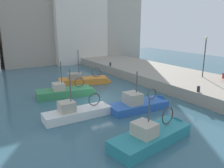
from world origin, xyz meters
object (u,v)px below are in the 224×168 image
(fishing_boat_green, at_px, (69,95))
(fishing_boat_orange, at_px, (86,83))
(fishing_boat_blue, at_px, (142,107))
(mooring_bollard_south, at_px, (198,89))
(mooring_bollard_mid, at_px, (110,64))
(fishing_boat_teal, at_px, (155,139))
(quay_streetlamp, at_px, (205,50))
(fishing_boat_white, at_px, (81,115))

(fishing_boat_green, height_order, fishing_boat_orange, fishing_boat_orange)
(fishing_boat_blue, distance_m, fishing_boat_orange, 10.64)
(fishing_boat_green, xyz_separation_m, mooring_bollard_south, (9.47, -8.78, 1.38))
(fishing_boat_blue, bearing_deg, mooring_bollard_mid, 69.78)
(fishing_boat_green, xyz_separation_m, mooring_bollard_mid, (9.47, 7.22, 1.38))
(fishing_boat_green, relative_size, fishing_boat_teal, 0.98)
(fishing_boat_orange, relative_size, mooring_bollard_mid, 12.88)
(mooring_bollard_mid, xyz_separation_m, quay_streetlamp, (5.65, -12.16, 2.98))
(fishing_boat_blue, distance_m, fishing_boat_white, 5.45)
(fishing_boat_white, xyz_separation_m, quay_streetlamp, (16.23, 0.94, 4.34))
(fishing_boat_orange, height_order, mooring_bollard_mid, fishing_boat_orange)
(fishing_boat_green, bearing_deg, fishing_boat_white, -100.63)
(fishing_boat_green, bearing_deg, fishing_boat_blue, -58.86)
(fishing_boat_blue, bearing_deg, quay_streetlamp, 10.76)
(fishing_boat_orange, height_order, mooring_bollard_south, fishing_boat_orange)
(fishing_boat_orange, bearing_deg, fishing_boat_white, -116.69)
(mooring_bollard_south, bearing_deg, fishing_boat_orange, 115.08)
(fishing_boat_blue, relative_size, fishing_boat_white, 1.00)
(fishing_boat_green, relative_size, fishing_boat_orange, 0.94)
(mooring_bollard_mid, bearing_deg, fishing_boat_teal, -113.01)
(mooring_bollard_south, xyz_separation_m, mooring_bollard_mid, (0.00, 16.00, 0.00))
(fishing_boat_teal, distance_m, fishing_boat_orange, 15.77)
(fishing_boat_blue, bearing_deg, fishing_boat_orange, 93.03)
(fishing_boat_white, relative_size, mooring_bollard_south, 11.34)
(mooring_bollard_south, relative_size, mooring_bollard_mid, 1.00)
(fishing_boat_orange, xyz_separation_m, quay_streetlamp, (11.45, -8.56, 4.34))
(fishing_boat_white, bearing_deg, mooring_bollard_south, -15.35)
(fishing_boat_orange, xyz_separation_m, mooring_bollard_south, (5.80, -12.40, 1.36))
(fishing_boat_white, height_order, mooring_bollard_south, fishing_boat_white)
(fishing_boat_orange, relative_size, mooring_bollard_south, 12.88)
(fishing_boat_green, height_order, mooring_bollard_south, fishing_boat_green)
(fishing_boat_teal, bearing_deg, quay_streetlamp, 27.00)
(fishing_boat_green, height_order, fishing_boat_white, fishing_boat_white)
(fishing_boat_orange, height_order, fishing_boat_white, fishing_boat_orange)
(fishing_boat_green, height_order, fishing_boat_teal, fishing_boat_green)
(fishing_boat_teal, height_order, mooring_bollard_mid, fishing_boat_teal)
(fishing_boat_green, xyz_separation_m, fishing_boat_orange, (3.67, 3.62, 0.02))
(quay_streetlamp, bearing_deg, fishing_boat_white, -176.70)
(mooring_bollard_south, bearing_deg, mooring_bollard_mid, 90.00)
(fishing_boat_orange, bearing_deg, mooring_bollard_mid, 31.83)
(quay_streetlamp, bearing_deg, fishing_boat_teal, -153.00)
(fishing_boat_blue, relative_size, quay_streetlamp, 1.29)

